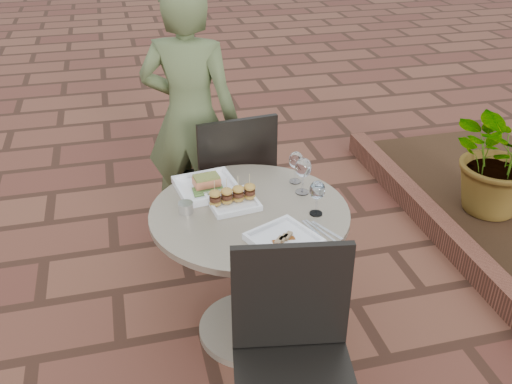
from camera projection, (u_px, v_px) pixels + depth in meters
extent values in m
plane|color=brown|center=(203.00, 330.00, 2.93)|extent=(60.00, 60.00, 0.00)
cylinder|color=gray|center=(250.00, 328.00, 2.91)|extent=(0.52, 0.52, 0.04)
cylinder|color=gray|center=(250.00, 277.00, 2.75)|extent=(0.08, 0.08, 0.70)
cylinder|color=gray|center=(250.00, 213.00, 2.56)|extent=(0.90, 0.90, 0.03)
cube|color=black|center=(228.00, 183.00, 3.35)|extent=(0.48, 0.48, 0.03)
cube|color=black|center=(238.00, 159.00, 3.06)|extent=(0.44, 0.07, 0.46)
cylinder|color=black|center=(248.00, 196.00, 3.68)|extent=(0.02, 0.02, 0.44)
cylinder|color=black|center=(191.00, 206.00, 3.56)|extent=(0.02, 0.02, 0.44)
cylinder|color=black|center=(269.00, 226.00, 3.37)|extent=(0.02, 0.02, 0.44)
cylinder|color=black|center=(207.00, 239.00, 3.25)|extent=(0.02, 0.02, 0.44)
cube|color=black|center=(291.00, 297.00, 2.09)|extent=(0.44, 0.11, 0.46)
imported|color=#49562F|center=(190.00, 119.00, 3.32)|extent=(0.68, 0.57, 1.58)
cube|color=white|center=(207.00, 189.00, 2.71)|extent=(0.31, 0.31, 0.01)
cube|color=#D1714A|center=(207.00, 181.00, 2.69)|extent=(0.13, 0.09, 0.04)
cube|color=#63682E|center=(206.00, 177.00, 2.68)|extent=(0.12, 0.09, 0.01)
cube|color=white|center=(233.00, 203.00, 2.60)|extent=(0.24, 0.24, 0.01)
cube|color=white|center=(284.00, 241.00, 2.34)|extent=(0.32, 0.32, 0.01)
ellipsoid|color=#D5586A|center=(278.00, 248.00, 2.27)|extent=(0.05, 0.04, 0.02)
cylinder|color=white|center=(316.00, 213.00, 2.53)|extent=(0.06, 0.06, 0.00)
cylinder|color=white|center=(316.00, 206.00, 2.51)|extent=(0.01, 0.01, 0.07)
ellipsoid|color=white|center=(317.00, 190.00, 2.47)|extent=(0.07, 0.07, 0.09)
cylinder|color=white|center=(317.00, 191.00, 2.47)|extent=(0.05, 0.05, 0.04)
cylinder|color=white|center=(295.00, 181.00, 2.79)|extent=(0.06, 0.06, 0.00)
cylinder|color=white|center=(295.00, 175.00, 2.77)|extent=(0.01, 0.01, 0.07)
ellipsoid|color=white|center=(296.00, 160.00, 2.73)|extent=(0.07, 0.07, 0.09)
cylinder|color=white|center=(302.00, 192.00, 2.69)|extent=(0.06, 0.06, 0.00)
cylinder|color=white|center=(302.00, 184.00, 2.67)|extent=(0.01, 0.01, 0.08)
ellipsoid|color=white|center=(303.00, 168.00, 2.63)|extent=(0.08, 0.08, 0.10)
cylinder|color=silver|center=(186.00, 208.00, 2.53)|extent=(0.09, 0.09, 0.05)
cube|color=brown|center=(453.00, 242.00, 3.48)|extent=(0.12, 3.00, 0.15)
imported|color=#33662D|center=(504.00, 154.00, 3.65)|extent=(0.77, 0.68, 0.81)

